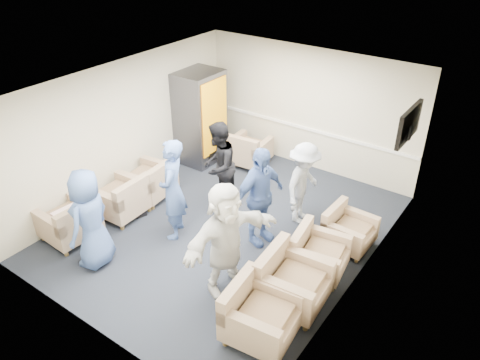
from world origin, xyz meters
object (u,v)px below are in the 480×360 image
Objects in this scene: vending_machine at (200,117)px; person_front_left at (90,219)px; armchair_left_near at (71,223)px; person_back_right at (303,184)px; armchair_right_midfar at (317,255)px; armchair_left_far at (151,182)px; person_mid_right at (259,197)px; armchair_right_far at (347,231)px; person_back_left at (218,166)px; armchair_corner at (248,151)px; armchair_right_midnear at (290,283)px; person_front_right at (226,238)px; armchair_left_mid at (123,199)px; person_mid_left at (173,190)px; armchair_right_near at (258,316)px.

vending_machine reaches higher than person_front_left.
person_back_right is at bearing 136.56° from armchair_left_near.
person_back_right is (-0.89, 1.11, 0.47)m from armchair_right_midfar.
armchair_left_far is 2.00m from vending_machine.
person_front_left is (0.91, -3.85, -0.18)m from vending_machine.
armchair_left_far is at bearing -175.75° from person_front_left.
armchair_left_far is at bearing 80.17° from armchair_right_midfar.
armchair_right_far is at bearing -46.36° from person_mid_right.
person_back_left is at bearing 66.85° from armchair_right_midfar.
armchair_right_midfar is at bearing 136.27° from armchair_corner.
person_mid_right reaches higher than armchair_right_midnear.
armchair_right_far is 2.36m from person_front_right.
person_mid_left reaches higher than armchair_left_mid.
armchair_left_near is at bearing 116.56° from person_front_right.
person_mid_left is (0.55, 1.34, 0.07)m from person_front_left.
person_front_right is (1.49, -1.75, 0.04)m from person_back_left.
armchair_left_near is at bearing 125.30° from armchair_right_far.
person_back_right is (2.84, 1.81, 0.44)m from armchair_left_mid.
armchair_right_midnear is at bearing 54.00° from person_mid_left.
armchair_left_near is at bearing -50.54° from person_back_left.
armchair_corner is 1.31m from vending_machine.
person_front_left reaches higher than armchair_left_mid.
person_back_left is (1.30, 0.56, 0.53)m from armchair_left_far.
armchair_right_near is 3.08m from person_front_left.
armchair_corner is 4.27m from person_front_left.
armchair_right_midfar is 4.49m from vending_machine.
armchair_right_midnear is (0.04, 0.81, 0.01)m from armchair_right_near.
person_mid_right reaches higher than armchair_left_far.
armchair_right_midnear is 4.91m from vending_machine.
armchair_left_mid is 4.16m from armchair_right_far.
vending_machine reaches higher than person_back_right.
armchair_corner is at bearing 154.28° from armchair_left_far.
vending_machine is 2.91m from person_mid_left.
armchair_left_near is at bearing 138.53° from person_mid_right.
armchair_left_mid is 2.75m from vending_machine.
person_mid_left reaches higher than armchair_right_midfar.
person_front_right is at bearing 105.38° from armchair_left_near.
person_back_left reaches higher than armchair_left_far.
person_front_left reaches higher than person_back_right.
armchair_right_midfar is at bearing 174.49° from armchair_right_far.
armchair_corner is 2.99m from person_mid_left.
armchair_corner is 1.84m from person_back_left.
armchair_right_near reaches higher than armchair_left_mid.
person_mid_left is (1.46, -2.52, -0.12)m from vending_machine.
armchair_right_midfar is 0.50× the size of person_front_right.
armchair_right_midfar is at bearing 106.89° from person_front_left.
armchair_right_midnear is 3.28m from person_front_left.
armchair_left_mid is 0.50× the size of person_mid_right.
armchair_left_mid is 1.34m from person_mid_left.
armchair_corner is (-2.94, 2.33, 0.01)m from armchair_right_midfar.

